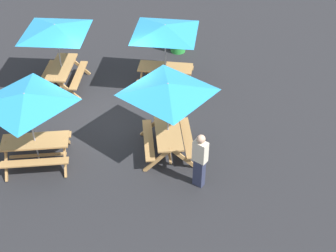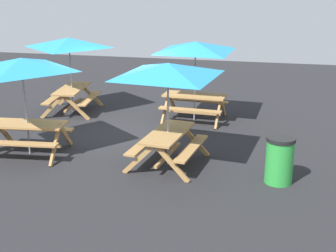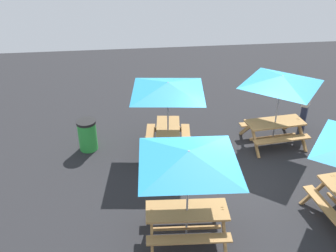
# 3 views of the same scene
# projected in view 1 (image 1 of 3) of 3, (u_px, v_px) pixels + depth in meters

# --- Properties ---
(ground_plane) EXTENTS (24.00, 24.00, 0.00)m
(ground_plane) POSITION_uv_depth(u_px,v_px,m) (110.00, 117.00, 14.71)
(ground_plane) COLOR #232326
(ground_plane) RESTS_ON ground
(picnic_table_0) EXTENTS (2.20, 2.20, 2.34)m
(picnic_table_0) POSITION_uv_depth(u_px,v_px,m) (26.00, 103.00, 11.86)
(picnic_table_0) COLOR #A87A44
(picnic_table_0) RESTS_ON ground
(picnic_table_1) EXTENTS (2.19, 2.19, 2.34)m
(picnic_table_1) POSITION_uv_depth(u_px,v_px,m) (168.00, 93.00, 12.21)
(picnic_table_1) COLOR #A87A44
(picnic_table_1) RESTS_ON ground
(picnic_table_2) EXTENTS (2.81, 2.81, 2.34)m
(picnic_table_2) POSITION_uv_depth(u_px,v_px,m) (165.00, 34.00, 14.85)
(picnic_table_2) COLOR #A87A44
(picnic_table_2) RESTS_ON ground
(picnic_table_3) EXTENTS (2.82, 2.82, 2.34)m
(picnic_table_3) POSITION_uv_depth(u_px,v_px,m) (56.00, 33.00, 14.87)
(picnic_table_3) COLOR #A87A44
(picnic_table_3) RESTS_ON ground
(trash_bin_green) EXTENTS (0.59, 0.59, 0.98)m
(trash_bin_green) POSITION_uv_depth(u_px,v_px,m) (178.00, 40.00, 17.68)
(trash_bin_green) COLOR green
(trash_bin_green) RESTS_ON ground
(person_standing) EXTENTS (0.42, 0.39, 1.67)m
(person_standing) POSITION_uv_depth(u_px,v_px,m) (200.00, 159.00, 11.84)
(person_standing) COLOR #2D334C
(person_standing) RESTS_ON ground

